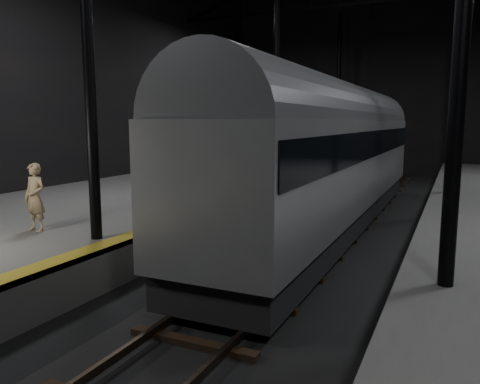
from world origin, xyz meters
The scene contains 6 objects.
ground centered at (0.00, 0.00, 0.00)m, with size 44.00×44.00×0.00m, color black.
platform_left centered at (-7.50, 0.00, 0.50)m, with size 9.00×43.80×1.00m, color #545452.
tactile_strip centered at (-3.25, 0.00, 1.00)m, with size 0.50×43.80×0.01m, color olive.
track centered at (0.00, 0.00, 0.07)m, with size 2.40×43.00×0.24m.
train centered at (0.00, 3.59, 2.79)m, with size 2.81×18.70×5.00m.
woman centered at (-5.73, -4.02, 1.86)m, with size 0.63×0.41×1.73m, color tan.
Camera 1 is at (3.85, -12.37, 3.74)m, focal length 35.00 mm.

